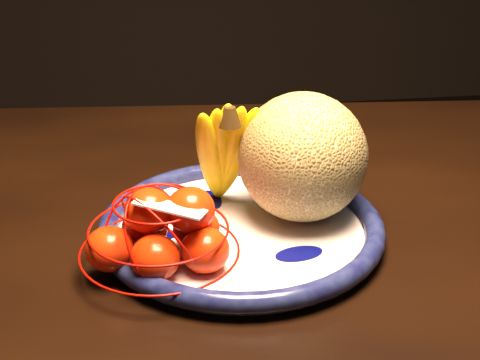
{
  "coord_description": "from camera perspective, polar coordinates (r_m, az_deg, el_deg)",
  "views": [
    {
      "loc": [
        -0.3,
        -0.83,
        1.12
      ],
      "look_at": [
        -0.2,
        -0.09,
        0.77
      ],
      "focal_mm": 55.0,
      "sensor_mm": 36.0,
      "label": 1
    }
  ],
  "objects": [
    {
      "name": "mandarin_bag",
      "position": [
        0.77,
        -5.98,
        -4.18
      ],
      "size": [
        0.21,
        0.21,
        0.11
      ],
      "rotation": [
        0.0,
        0.0,
        -0.3
      ],
      "color": "#FF2500",
      "rests_on": "fruit_bowl"
    },
    {
      "name": "cantaloupe",
      "position": [
        0.84,
        4.88,
        1.8
      ],
      "size": [
        0.15,
        0.15,
        0.15
      ],
      "primitive_type": "sphere",
      "color": "olive",
      "rests_on": "fruit_bowl"
    },
    {
      "name": "dining_table",
      "position": [
        0.95,
        12.01,
        -6.91
      ],
      "size": [
        1.46,
        0.95,
        0.7
      ],
      "rotation": [
        0.0,
        0.0,
        -0.08
      ],
      "color": "black",
      "rests_on": "ground"
    },
    {
      "name": "banana_bunch",
      "position": [
        0.86,
        -1.29,
        2.41
      ],
      "size": [
        0.1,
        0.1,
        0.15
      ],
      "rotation": [
        0.0,
        0.0,
        0.16
      ],
      "color": "#E5CF04",
      "rests_on": "fruit_bowl"
    },
    {
      "name": "fruit_bowl",
      "position": [
        0.84,
        0.09,
        -3.79
      ],
      "size": [
        0.33,
        0.33,
        0.03
      ],
      "rotation": [
        0.0,
        0.0,
        -0.41
      ],
      "color": "white",
      "rests_on": "dining_table"
    },
    {
      "name": "price_tag",
      "position": [
        0.73,
        -5.46,
        -2.12
      ],
      "size": [
        0.08,
        0.05,
        0.01
      ],
      "primitive_type": "cube",
      "rotation": [
        -0.14,
        0.1,
        -0.42
      ],
      "color": "white",
      "rests_on": "mandarin_bag"
    }
  ]
}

